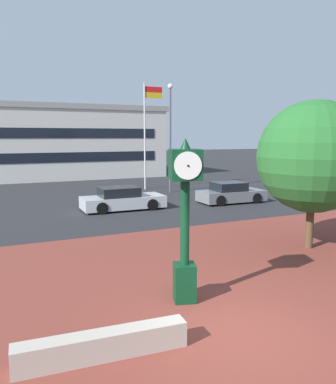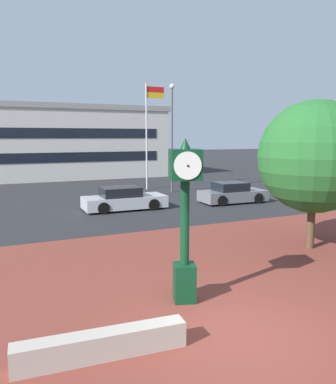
{
  "view_description": "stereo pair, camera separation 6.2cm",
  "coord_description": "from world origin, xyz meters",
  "px_view_note": "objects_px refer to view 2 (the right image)",
  "views": [
    {
      "loc": [
        -4.43,
        -6.3,
        4.06
      ],
      "look_at": [
        -0.45,
        2.27,
        2.71
      ],
      "focal_mm": 36.29,
      "sensor_mm": 36.0,
      "label": 1
    },
    {
      "loc": [
        -4.37,
        -6.32,
        4.06
      ],
      "look_at": [
        -0.45,
        2.27,
        2.71
      ],
      "focal_mm": 36.29,
      "sensor_mm": 36.0,
      "label": 2
    }
  ],
  "objects_px": {
    "car_street_mid": "(232,194)",
    "street_lamp_post": "(172,128)",
    "plaza_tree": "(316,159)",
    "car_street_near": "(124,199)",
    "civic_building": "(27,142)",
    "street_clock": "(185,212)",
    "flagpole_primary": "(148,128)"
  },
  "relations": [
    {
      "from": "street_clock",
      "to": "civic_building",
      "type": "bearing_deg",
      "value": 109.33
    },
    {
      "from": "street_clock",
      "to": "car_street_near",
      "type": "xyz_separation_m",
      "value": [
        2.43,
        12.31,
        -1.69
      ]
    },
    {
      "from": "street_lamp_post",
      "to": "car_street_near",
      "type": "bearing_deg",
      "value": -136.73
    },
    {
      "from": "car_street_mid",
      "to": "flagpole_primary",
      "type": "relative_size",
      "value": 0.52
    },
    {
      "from": "street_clock",
      "to": "flagpole_primary",
      "type": "distance_m",
      "value": 20.94
    },
    {
      "from": "car_street_mid",
      "to": "street_lamp_post",
      "type": "xyz_separation_m",
      "value": [
        -1.49,
        5.63,
        4.09
      ]
    },
    {
      "from": "car_street_mid",
      "to": "street_clock",
      "type": "bearing_deg",
      "value": -35.97
    },
    {
      "from": "car_street_near",
      "to": "flagpole_primary",
      "type": "bearing_deg",
      "value": 149.99
    },
    {
      "from": "plaza_tree",
      "to": "flagpole_primary",
      "type": "height_order",
      "value": "flagpole_primary"
    },
    {
      "from": "plaza_tree",
      "to": "car_street_mid",
      "type": "distance_m",
      "value": 10.13
    },
    {
      "from": "street_clock",
      "to": "car_street_mid",
      "type": "distance_m",
      "value": 15.03
    },
    {
      "from": "street_clock",
      "to": "street_lamp_post",
      "type": "bearing_deg",
      "value": 83.74
    },
    {
      "from": "car_street_near",
      "to": "car_street_mid",
      "type": "height_order",
      "value": "same"
    },
    {
      "from": "plaza_tree",
      "to": "street_lamp_post",
      "type": "relative_size",
      "value": 0.69
    },
    {
      "from": "street_clock",
      "to": "car_street_mid",
      "type": "relative_size",
      "value": 0.97
    },
    {
      "from": "car_street_near",
      "to": "street_lamp_post",
      "type": "relative_size",
      "value": 0.59
    },
    {
      "from": "car_street_near",
      "to": "street_lamp_post",
      "type": "bearing_deg",
      "value": 134.39
    },
    {
      "from": "car_street_near",
      "to": "street_lamp_post",
      "type": "height_order",
      "value": "street_lamp_post"
    },
    {
      "from": "car_street_near",
      "to": "civic_building",
      "type": "relative_size",
      "value": 0.17
    },
    {
      "from": "flagpole_primary",
      "to": "car_street_near",
      "type": "bearing_deg",
      "value": -121.13
    },
    {
      "from": "flagpole_primary",
      "to": "street_lamp_post",
      "type": "bearing_deg",
      "value": -68.01
    },
    {
      "from": "civic_building",
      "to": "street_lamp_post",
      "type": "bearing_deg",
      "value": -61.12
    },
    {
      "from": "car_street_mid",
      "to": "street_lamp_post",
      "type": "distance_m",
      "value": 7.12
    },
    {
      "from": "car_street_near",
      "to": "civic_building",
      "type": "distance_m",
      "value": 21.11
    },
    {
      "from": "street_lamp_post",
      "to": "plaza_tree",
      "type": "bearing_deg",
      "value": -94.81
    },
    {
      "from": "street_clock",
      "to": "flagpole_primary",
      "type": "height_order",
      "value": "flagpole_primary"
    },
    {
      "from": "civic_building",
      "to": "street_lamp_post",
      "type": "distance_m",
      "value": 17.86
    },
    {
      "from": "plaza_tree",
      "to": "car_street_near",
      "type": "xyz_separation_m",
      "value": [
        -4.08,
        9.97,
        -2.69
      ]
    },
    {
      "from": "civic_building",
      "to": "flagpole_primary",
      "type": "bearing_deg",
      "value": -60.02
    },
    {
      "from": "street_clock",
      "to": "plaza_tree",
      "type": "distance_m",
      "value": 6.99
    },
    {
      "from": "street_clock",
      "to": "street_lamp_post",
      "type": "relative_size",
      "value": 0.52
    },
    {
      "from": "plaza_tree",
      "to": "flagpole_primary",
      "type": "xyz_separation_m",
      "value": [
        0.34,
        17.29,
        1.46
      ]
    }
  ]
}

